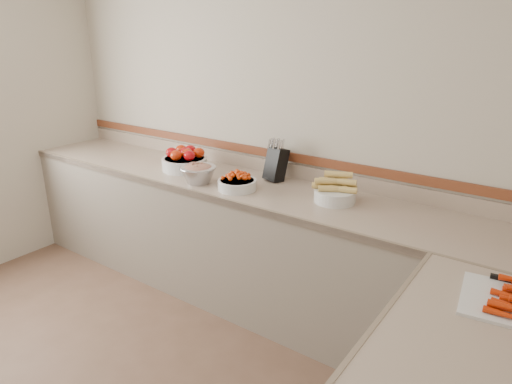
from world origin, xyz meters
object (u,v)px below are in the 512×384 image
Objects in this scene: corn_bowl at (335,192)px; tomato_bowl at (185,160)px; cherry_tomato_bowl at (237,182)px; rhubarb_bowl at (198,173)px; knife_block at (276,163)px.

tomato_bowl is at bearing -178.52° from corn_bowl.
corn_bowl is (1.23, 0.03, -0.01)m from tomato_bowl.
rhubarb_bowl is at bearing -171.38° from cherry_tomato_bowl.
rhubarb_bowl is at bearing -137.86° from knife_block.
knife_block is at bearing 72.69° from cherry_tomato_bowl.
cherry_tomato_bowl is at bearing -164.99° from corn_bowl.
corn_bowl is 0.95m from rhubarb_bowl.
knife_block is at bearing 164.31° from corn_bowl.
cherry_tomato_bowl is 0.31m from rhubarb_bowl.
tomato_bowl is at bearing 148.93° from rhubarb_bowl.
corn_bowl is 1.12× the size of rhubarb_bowl.
cherry_tomato_bowl is at bearing 8.62° from rhubarb_bowl.
tomato_bowl is 1.21× the size of corn_bowl.
rhubarb_bowl is at bearing -31.07° from tomato_bowl.
knife_block is 0.34m from cherry_tomato_bowl.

